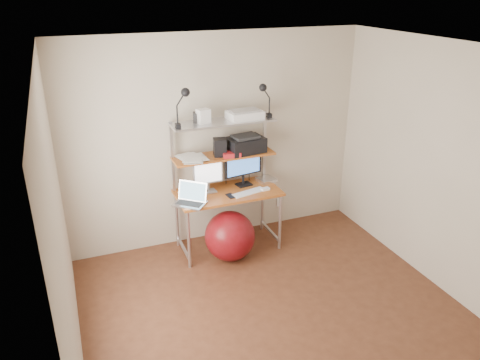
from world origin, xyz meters
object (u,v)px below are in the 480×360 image
(monitor_silver, at_px, (208,174))
(monitor_black, at_px, (243,166))
(laptop, at_px, (191,199))
(printer, at_px, (245,144))
(exercise_ball, at_px, (230,236))

(monitor_silver, relative_size, monitor_black, 0.82)
(monitor_silver, bearing_deg, laptop, -143.29)
(monitor_silver, xyz_separation_m, monitor_black, (0.45, 0.04, 0.03))
(printer, bearing_deg, laptop, -167.25)
(monitor_silver, bearing_deg, exercise_ball, -69.93)
(monitor_silver, height_order, laptop, monitor_silver)
(printer, relative_size, exercise_ball, 0.78)
(monitor_silver, relative_size, laptop, 0.94)
(monitor_silver, distance_m, exercise_ball, 0.75)
(monitor_silver, xyz_separation_m, printer, (0.47, 0.04, 0.29))
(laptop, height_order, exercise_ball, laptop)
(exercise_ball, bearing_deg, monitor_black, 49.56)
(monitor_silver, relative_size, exercise_ball, 0.69)
(monitor_silver, bearing_deg, monitor_black, 1.78)
(exercise_ball, bearing_deg, monitor_silver, 112.95)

